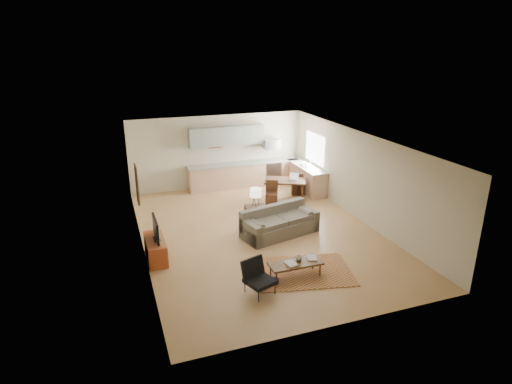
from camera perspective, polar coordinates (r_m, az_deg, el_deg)
name	(u,v)px	position (r m, az deg, el deg)	size (l,w,h in m)	color
room	(260,189)	(11.87, 0.49, 0.46)	(9.00, 9.00, 9.00)	#A4794A
kitchen_counter_back	(244,174)	(16.18, -1.61, 2.36)	(4.26, 0.64, 0.92)	tan
kitchen_counter_right	(306,178)	(15.87, 6.71, 1.89)	(0.64, 2.26, 0.92)	tan
kitchen_range	(271,172)	(16.54, 2.02, 2.70)	(0.62, 0.62, 0.90)	#A5A8AD
kitchen_microwave	(271,144)	(16.28, 2.04, 6.43)	(0.62, 0.40, 0.35)	#A5A8AD
upper_cabinets	(227,136)	(15.78, -3.92, 7.47)	(2.80, 0.34, 0.70)	gray
window_right	(315,148)	(15.71, 7.85, 5.79)	(0.02, 1.40, 1.05)	white
wall_art_left	(137,184)	(12.03, -15.56, 0.99)	(0.06, 0.42, 1.10)	olive
triptych	(215,141)	(15.85, -5.44, 6.74)	(1.70, 0.04, 0.50)	beige
rug	(302,272)	(10.46, 6.20, -10.50)	(2.31, 1.60, 0.02)	brown
sofa	(280,222)	(12.13, 3.22, -3.95)	(2.29, 1.00, 0.80)	#5F584A
coffee_table	(295,270)	(10.16, 5.27, -10.26)	(1.26, 0.50, 0.38)	#442911
book_a	(287,265)	(9.93, 4.10, -9.65)	(0.27, 0.33, 0.03)	#9B130C
book_b	(307,258)	(10.28, 6.87, -8.69)	(0.31, 0.36, 0.02)	navy
vase	(299,258)	(10.11, 5.72, -8.72)	(0.19, 0.19, 0.16)	black
armchair	(260,278)	(9.43, 0.53, -11.42)	(0.66, 0.66, 0.75)	black
tv_credenza	(156,249)	(11.14, -13.24, -7.43)	(0.46, 1.19, 0.55)	#973A19
tv	(156,229)	(10.91, -13.22, -4.81)	(0.09, 0.92, 0.55)	black
console_table	(256,217)	(12.55, -0.04, -3.36)	(0.60, 0.40, 0.70)	#321C10
table_lamp	(256,197)	(12.32, -0.04, -0.67)	(0.34, 0.34, 0.56)	beige
dining_table	(285,190)	(14.85, 3.85, 0.31)	(1.40, 0.80, 0.71)	#321C10
dining_chair_near	(272,193)	(14.28, 2.09, -0.19)	(0.40, 0.42, 0.84)	#321C10
dining_chair_far	(297,183)	(15.41, 5.48, 1.21)	(0.39, 0.41, 0.83)	#321C10
laptop	(294,177)	(14.74, 5.03, 2.04)	(0.30, 0.22, 0.22)	#A5A8AD
soap_bottle	(306,165)	(15.53, 6.72, 3.63)	(0.09, 0.10, 0.19)	beige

